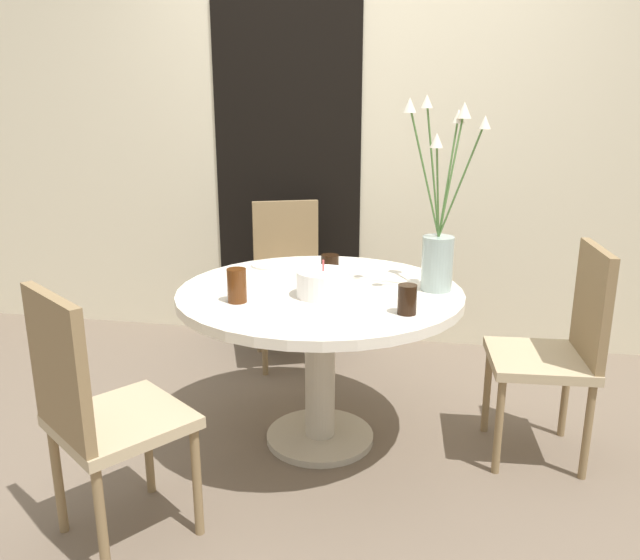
% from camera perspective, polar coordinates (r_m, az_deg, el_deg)
% --- Properties ---
extents(ground_plane, '(16.00, 16.00, 0.00)m').
position_cam_1_polar(ground_plane, '(2.88, 0.00, -14.36)').
color(ground_plane, '#6B5B4C').
extents(wall_back, '(8.00, 0.05, 2.60)m').
position_cam_1_polar(wall_back, '(3.81, 3.74, 13.53)').
color(wall_back, beige).
rests_on(wall_back, ground_plane).
extents(doorway_panel, '(0.90, 0.01, 2.05)m').
position_cam_1_polar(doorway_panel, '(3.87, -2.99, 9.50)').
color(doorway_panel, black).
rests_on(doorway_panel, ground_plane).
extents(dining_table, '(1.19, 1.19, 0.70)m').
position_cam_1_polar(dining_table, '(2.64, 0.00, -3.55)').
color(dining_table, silver).
rests_on(dining_table, ground_plane).
extents(chair_right_flank, '(0.52, 0.52, 0.91)m').
position_cam_1_polar(chair_right_flank, '(3.59, -2.90, 0.72)').
color(chair_right_flank, tan).
rests_on(chair_right_flank, ground_plane).
extents(chair_far_back, '(0.56, 0.56, 0.91)m').
position_cam_1_polar(chair_far_back, '(2.16, -19.79, -10.80)').
color(chair_far_back, tan).
rests_on(chair_far_back, ground_plane).
extents(chair_near_front, '(0.42, 0.42, 0.91)m').
position_cam_1_polar(chair_near_front, '(2.73, 21.18, -5.29)').
color(chair_near_front, tan).
rests_on(chair_near_front, ground_plane).
extents(birthday_cake, '(0.21, 0.21, 0.15)m').
position_cam_1_polar(birthday_cake, '(2.49, 0.30, -0.33)').
color(birthday_cake, white).
rests_on(birthday_cake, dining_table).
extents(flower_vase, '(0.33, 0.27, 0.78)m').
position_cam_1_polar(flower_vase, '(2.59, 10.84, 4.11)').
color(flower_vase, '#9EB2AD').
rests_on(flower_vase, dining_table).
extents(side_plate, '(0.20, 0.20, 0.01)m').
position_cam_1_polar(side_plate, '(2.99, -4.36, 1.41)').
color(side_plate, silver).
rests_on(side_plate, dining_table).
extents(drink_glass_0, '(0.08, 0.08, 0.12)m').
position_cam_1_polar(drink_glass_0, '(2.70, 0.90, 1.08)').
color(drink_glass_0, black).
rests_on(drink_glass_0, dining_table).
extents(drink_glass_1, '(0.08, 0.08, 0.13)m').
position_cam_1_polar(drink_glass_1, '(2.44, -7.61, -0.50)').
color(drink_glass_1, '#51280F').
rests_on(drink_glass_1, dining_table).
extents(drink_glass_2, '(0.07, 0.07, 0.11)m').
position_cam_1_polar(drink_glass_2, '(2.31, 7.97, -1.77)').
color(drink_glass_2, black).
rests_on(drink_glass_2, dining_table).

